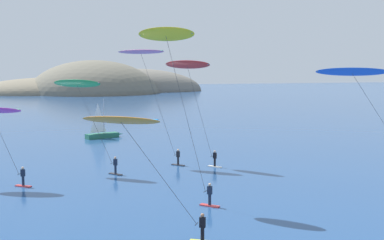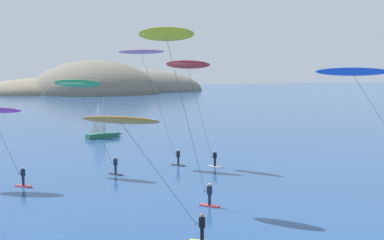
{
  "view_description": "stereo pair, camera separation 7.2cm",
  "coord_description": "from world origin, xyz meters",
  "px_view_note": "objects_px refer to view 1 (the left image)",
  "views": [
    {
      "loc": [
        -13.21,
        -10.95,
        9.86
      ],
      "look_at": [
        -0.11,
        26.98,
        5.66
      ],
      "focal_mm": 45.0,
      "sensor_mm": 36.0,
      "label": 1
    },
    {
      "loc": [
        -13.14,
        -10.98,
        9.86
      ],
      "look_at": [
        -0.11,
        26.98,
        5.66
      ],
      "focal_mm": 45.0,
      "sensor_mm": 36.0,
      "label": 2
    }
  ],
  "objects_px": {
    "kitesurfer_pink": "(144,61)",
    "kitesurfer_red": "(189,72)",
    "kitesurfer_green": "(80,91)",
    "kitesurfer_yellow": "(169,47)",
    "kitesurfer_orange": "(126,128)",
    "sailboat_near": "(104,133)",
    "kitesurfer_blue": "(358,82)"
  },
  "relations": [
    {
      "from": "kitesurfer_blue",
      "to": "kitesurfer_red",
      "type": "bearing_deg",
      "value": 124.74
    },
    {
      "from": "kitesurfer_yellow",
      "to": "kitesurfer_green",
      "type": "bearing_deg",
      "value": 112.01
    },
    {
      "from": "kitesurfer_yellow",
      "to": "sailboat_near",
      "type": "bearing_deg",
      "value": 89.25
    },
    {
      "from": "sailboat_near",
      "to": "kitesurfer_red",
      "type": "relative_size",
      "value": 0.54
    },
    {
      "from": "kitesurfer_yellow",
      "to": "kitesurfer_pink",
      "type": "relative_size",
      "value": 1.08
    },
    {
      "from": "kitesurfer_yellow",
      "to": "kitesurfer_red",
      "type": "relative_size",
      "value": 1.19
    },
    {
      "from": "kitesurfer_pink",
      "to": "kitesurfer_red",
      "type": "xyz_separation_m",
      "value": [
        4.26,
        -2.22,
        -1.15
      ]
    },
    {
      "from": "kitesurfer_orange",
      "to": "kitesurfer_red",
      "type": "bearing_deg",
      "value": 61.62
    },
    {
      "from": "kitesurfer_yellow",
      "to": "kitesurfer_blue",
      "type": "bearing_deg",
      "value": -4.23
    },
    {
      "from": "sailboat_near",
      "to": "kitesurfer_green",
      "type": "bearing_deg",
      "value": -103.93
    },
    {
      "from": "sailboat_near",
      "to": "kitesurfer_pink",
      "type": "bearing_deg",
      "value": -86.44
    },
    {
      "from": "kitesurfer_blue",
      "to": "kitesurfer_green",
      "type": "relative_size",
      "value": 1.12
    },
    {
      "from": "kitesurfer_green",
      "to": "kitesurfer_yellow",
      "type": "height_order",
      "value": "kitesurfer_yellow"
    },
    {
      "from": "kitesurfer_blue",
      "to": "kitesurfer_pink",
      "type": "xyz_separation_m",
      "value": [
        -14.12,
        16.45,
        1.86
      ]
    },
    {
      "from": "kitesurfer_green",
      "to": "kitesurfer_pink",
      "type": "distance_m",
      "value": 7.88
    },
    {
      "from": "kitesurfer_blue",
      "to": "kitesurfer_pink",
      "type": "height_order",
      "value": "kitesurfer_pink"
    },
    {
      "from": "kitesurfer_orange",
      "to": "kitesurfer_red",
      "type": "xyz_separation_m",
      "value": [
        10.52,
        19.47,
        3.15
      ]
    },
    {
      "from": "sailboat_near",
      "to": "kitesurfer_orange",
      "type": "bearing_deg",
      "value": -96.83
    },
    {
      "from": "kitesurfer_blue",
      "to": "kitesurfer_orange",
      "type": "distance_m",
      "value": 21.19
    },
    {
      "from": "sailboat_near",
      "to": "kitesurfer_green",
      "type": "xyz_separation_m",
      "value": [
        -5.62,
        -22.68,
        7.21
      ]
    },
    {
      "from": "sailboat_near",
      "to": "kitesurfer_red",
      "type": "xyz_separation_m",
      "value": [
        5.51,
        -22.38,
        8.96
      ]
    },
    {
      "from": "sailboat_near",
      "to": "kitesurfer_yellow",
      "type": "distance_m",
      "value": 37.06
    },
    {
      "from": "kitesurfer_orange",
      "to": "kitesurfer_pink",
      "type": "distance_m",
      "value": 22.98
    },
    {
      "from": "kitesurfer_green",
      "to": "kitesurfer_orange",
      "type": "height_order",
      "value": "kitesurfer_green"
    },
    {
      "from": "kitesurfer_green",
      "to": "kitesurfer_orange",
      "type": "distance_m",
      "value": 19.23
    },
    {
      "from": "kitesurfer_pink",
      "to": "kitesurfer_red",
      "type": "height_order",
      "value": "kitesurfer_pink"
    },
    {
      "from": "kitesurfer_orange",
      "to": "kitesurfer_pink",
      "type": "xyz_separation_m",
      "value": [
        6.26,
        21.69,
        4.3
      ]
    },
    {
      "from": "kitesurfer_pink",
      "to": "kitesurfer_red",
      "type": "distance_m",
      "value": 4.94
    },
    {
      "from": "kitesurfer_green",
      "to": "kitesurfer_yellow",
      "type": "bearing_deg",
      "value": -67.99
    },
    {
      "from": "kitesurfer_blue",
      "to": "kitesurfer_orange",
      "type": "bearing_deg",
      "value": -165.58
    },
    {
      "from": "kitesurfer_orange",
      "to": "kitesurfer_pink",
      "type": "relative_size",
      "value": 0.61
    },
    {
      "from": "sailboat_near",
      "to": "kitesurfer_red",
      "type": "distance_m",
      "value": 24.73
    }
  ]
}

